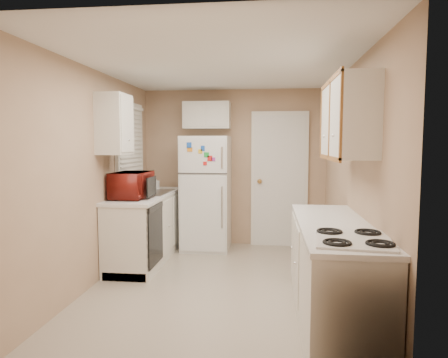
# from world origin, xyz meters

# --- Properties ---
(floor) EXTENTS (3.80, 3.80, 0.00)m
(floor) POSITION_xyz_m (0.00, 0.00, 0.00)
(floor) COLOR #BAAD9A
(floor) RESTS_ON ground
(ceiling) EXTENTS (3.80, 3.80, 0.00)m
(ceiling) POSITION_xyz_m (0.00, 0.00, 2.40)
(ceiling) COLOR white
(ceiling) RESTS_ON floor
(wall_left) EXTENTS (3.80, 3.80, 0.00)m
(wall_left) POSITION_xyz_m (-1.40, 0.00, 1.20)
(wall_left) COLOR tan
(wall_left) RESTS_ON floor
(wall_right) EXTENTS (3.80, 3.80, 0.00)m
(wall_right) POSITION_xyz_m (1.40, 0.00, 1.20)
(wall_right) COLOR tan
(wall_right) RESTS_ON floor
(wall_back) EXTENTS (2.80, 2.80, 0.00)m
(wall_back) POSITION_xyz_m (0.00, 1.90, 1.20)
(wall_back) COLOR tan
(wall_back) RESTS_ON floor
(wall_front) EXTENTS (2.80, 2.80, 0.00)m
(wall_front) POSITION_xyz_m (0.00, -1.90, 1.20)
(wall_front) COLOR tan
(wall_front) RESTS_ON floor
(left_counter) EXTENTS (0.60, 1.80, 0.90)m
(left_counter) POSITION_xyz_m (-1.10, 0.90, 0.45)
(left_counter) COLOR silver
(left_counter) RESTS_ON floor
(dishwasher) EXTENTS (0.03, 0.58, 0.72)m
(dishwasher) POSITION_xyz_m (-0.81, 0.30, 0.49)
(dishwasher) COLOR black
(dishwasher) RESTS_ON floor
(sink) EXTENTS (0.54, 0.74, 0.16)m
(sink) POSITION_xyz_m (-1.10, 1.05, 0.86)
(sink) COLOR gray
(sink) RESTS_ON left_counter
(microwave) EXTENTS (0.59, 0.34, 0.39)m
(microwave) POSITION_xyz_m (-1.15, 0.49, 1.05)
(microwave) COLOR maroon
(microwave) RESTS_ON left_counter
(soap_bottle) EXTENTS (0.10, 0.10, 0.17)m
(soap_bottle) POSITION_xyz_m (-1.15, 1.54, 1.00)
(soap_bottle) COLOR white
(soap_bottle) RESTS_ON left_counter
(window_blinds) EXTENTS (0.10, 0.98, 1.08)m
(window_blinds) POSITION_xyz_m (-1.36, 1.05, 1.60)
(window_blinds) COLOR silver
(window_blinds) RESTS_ON wall_left
(upper_cabinet_left) EXTENTS (0.30, 0.45, 0.70)m
(upper_cabinet_left) POSITION_xyz_m (-1.25, 0.22, 1.80)
(upper_cabinet_left) COLOR silver
(upper_cabinet_left) RESTS_ON wall_left
(refrigerator) EXTENTS (0.70, 0.68, 1.68)m
(refrigerator) POSITION_xyz_m (-0.39, 1.56, 0.84)
(refrigerator) COLOR silver
(refrigerator) RESTS_ON floor
(cabinet_over_fridge) EXTENTS (0.70, 0.30, 0.40)m
(cabinet_over_fridge) POSITION_xyz_m (-0.40, 1.75, 2.00)
(cabinet_over_fridge) COLOR silver
(cabinet_over_fridge) RESTS_ON wall_back
(interior_door) EXTENTS (0.86, 0.06, 2.08)m
(interior_door) POSITION_xyz_m (0.70, 1.86, 1.02)
(interior_door) COLOR silver
(interior_door) RESTS_ON floor
(right_counter) EXTENTS (0.60, 2.00, 0.90)m
(right_counter) POSITION_xyz_m (1.10, -0.80, 0.45)
(right_counter) COLOR silver
(right_counter) RESTS_ON floor
(stove) EXTENTS (0.59, 0.69, 0.77)m
(stove) POSITION_xyz_m (1.14, -1.41, 0.38)
(stove) COLOR silver
(stove) RESTS_ON floor
(upper_cabinet_right) EXTENTS (0.30, 1.20, 0.70)m
(upper_cabinet_right) POSITION_xyz_m (1.25, -0.50, 1.80)
(upper_cabinet_right) COLOR silver
(upper_cabinet_right) RESTS_ON wall_right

